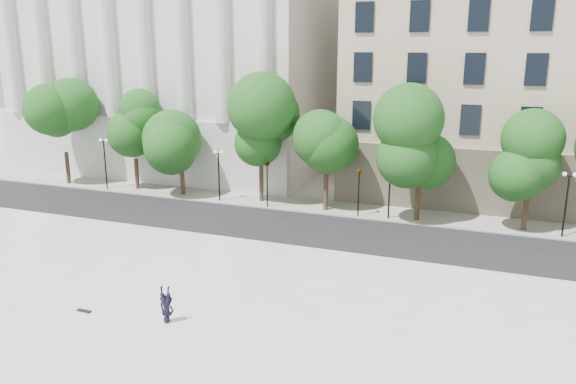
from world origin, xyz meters
name	(u,v)px	position (x,y,z in m)	size (l,w,h in m)	color
ground	(110,359)	(0.00, 0.00, 0.00)	(160.00, 160.00, 0.00)	beige
plaza	(152,321)	(0.00, 3.00, 0.23)	(44.00, 22.00, 0.45)	silver
street	(275,228)	(0.00, 18.00, 0.01)	(60.00, 8.00, 0.02)	black
far_sidewalk	(303,205)	(0.00, 24.00, 0.06)	(60.00, 4.00, 0.12)	#A8A69B
building_west	(199,40)	(-17.00, 38.57, 12.89)	(31.50, 27.65, 25.60)	silver
traffic_light_west	(267,162)	(-2.38, 22.30, 3.67)	(0.50, 1.70, 4.17)	black
traffic_light_east	(359,169)	(4.83, 22.30, 3.69)	(0.96, 1.74, 4.19)	black
person_lying	(167,318)	(0.97, 2.76, 0.68)	(0.62, 0.41, 1.70)	black
skateboard	(84,311)	(-3.20, 2.31, 0.49)	(0.71, 0.18, 0.07)	black
street_trees	(294,139)	(-0.50, 23.27, 5.42)	(47.51, 5.23, 8.05)	#382619
lamp_posts	(301,172)	(0.26, 22.60, 3.03)	(37.08, 0.28, 4.54)	black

